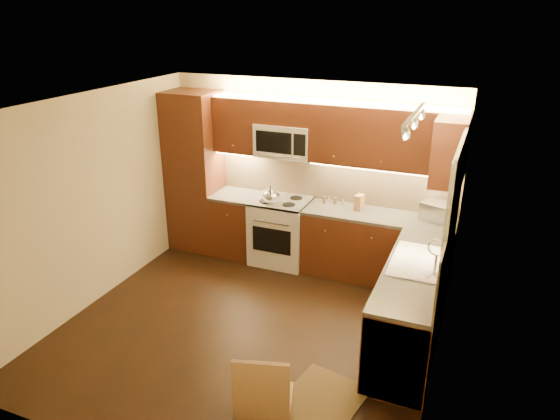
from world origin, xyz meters
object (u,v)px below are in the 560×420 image
at_px(kettle, 270,194).
at_px(sink, 418,256).
at_px(stove, 281,231).
at_px(dining_chair, 265,398).
at_px(soap_bottle, 449,234).
at_px(microwave, 285,140).
at_px(knife_block, 359,202).
at_px(toaster_oven, 438,212).

bearing_deg(kettle, sink, -49.73).
bearing_deg(stove, sink, -29.36).
distance_m(stove, kettle, 0.61).
bearing_deg(dining_chair, soap_bottle, 51.32).
bearing_deg(microwave, knife_block, -1.43).
height_order(stove, knife_block, knife_block).
xyz_separation_m(kettle, soap_bottle, (2.33, -0.34, -0.04)).
bearing_deg(kettle, soap_bottle, -33.24).
bearing_deg(toaster_oven, stove, -158.54).
bearing_deg(toaster_oven, kettle, -154.52).
bearing_deg(stove, soap_bottle, -12.57).
bearing_deg(microwave, stove, -90.00).
height_order(kettle, toaster_oven, kettle).
height_order(microwave, toaster_oven, microwave).
distance_m(kettle, soap_bottle, 2.35).
bearing_deg(dining_chair, microwave, 93.06).
bearing_deg(knife_block, kettle, -157.95).
relative_size(stove, dining_chair, 0.94).
height_order(toaster_oven, knife_block, toaster_oven).
height_order(microwave, kettle, microwave).
bearing_deg(sink, knife_block, 127.34).
bearing_deg(soap_bottle, stove, 142.81).
distance_m(toaster_oven, dining_chair, 3.43).
xyz_separation_m(microwave, toaster_oven, (2.05, -0.01, -0.71)).
bearing_deg(stove, dining_chair, -69.93).
relative_size(microwave, sink, 0.88).
relative_size(sink, kettle, 3.57).
relative_size(stove, microwave, 1.21).
height_order(sink, dining_chair, sink).
distance_m(soap_bottle, dining_chair, 2.91).
relative_size(kettle, toaster_oven, 0.64).
relative_size(sink, toaster_oven, 2.28).
relative_size(toaster_oven, dining_chair, 0.39).
distance_m(kettle, dining_chair, 3.28).
relative_size(sink, knife_block, 4.30).
xyz_separation_m(kettle, knife_block, (1.15, 0.27, -0.04)).
bearing_deg(microwave, toaster_oven, -0.30).
bearing_deg(knife_block, sink, -43.62).
relative_size(microwave, dining_chair, 0.78).
height_order(stove, microwave, microwave).
distance_m(microwave, toaster_oven, 2.16).
distance_m(stove, microwave, 1.27).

